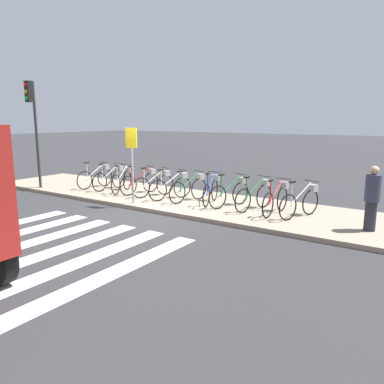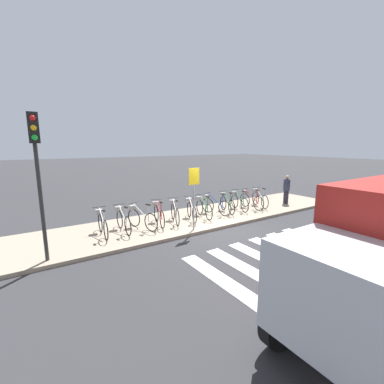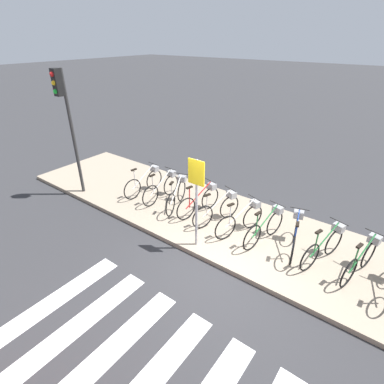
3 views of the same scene
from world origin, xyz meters
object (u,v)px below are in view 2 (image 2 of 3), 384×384
Objects in this scene: parked_bicycle_0 at (102,223)px; pedestrian at (286,189)px; parked_bicycle_1 at (123,219)px; parked_bicycle_4 at (175,211)px; parked_bicycle_5 at (191,209)px; parked_bicycle_9 at (239,201)px; parked_bicycle_8 at (226,203)px; parked_bicycle_3 at (158,213)px; traffic_light at (37,158)px; parked_bicycle_2 at (140,217)px; parked_bicycle_10 at (250,199)px; sign_post at (194,188)px; parked_bicycle_11 at (259,198)px; parked_bicycle_6 at (203,207)px; parked_bicycle_7 at (214,204)px.

pedestrian is (9.60, -0.36, 0.35)m from parked_bicycle_0.
parked_bicycle_1 is 8.87m from pedestrian.
parked_bicycle_4 is at bearing 177.10° from pedestrian.
parked_bicycle_9 is at bearing 2.94° from parked_bicycle_5.
parked_bicycle_9 is at bearing 0.22° from parked_bicycle_8.
traffic_light reaches higher than parked_bicycle_3.
parked_bicycle_2 is 4.17m from traffic_light.
parked_bicycle_3 is at bearing 176.73° from pedestrian.
parked_bicycle_3 is at bearing 174.15° from parked_bicycle_5.
parked_bicycle_10 is 4.50m from sign_post.
parked_bicycle_11 is at bearing -2.17° from parked_bicycle_8.
parked_bicycle_2 is at bearing 177.84° from pedestrian.
parked_bicycle_0 is at bearing 179.56° from parked_bicycle_6.
parked_bicycle_3 is at bearing 179.13° from parked_bicycle_11.
parked_bicycle_6 is 3.55m from parked_bicycle_11.
sign_post is (1.61, -1.22, 1.13)m from parked_bicycle_2.
parked_bicycle_10 is 0.42× the size of traffic_light.
parked_bicycle_4 is 1.43m from parked_bicycle_6.
parked_bicycle_0 is at bearing 179.65° from parked_bicycle_4.
parked_bicycle_4 is 2.85m from parked_bicycle_8.
parked_bicycle_9 is at bearing 9.38° from traffic_light.
parked_bicycle_5 is (3.66, -0.08, 0.00)m from parked_bicycle_0.
parked_bicycle_2 is 2.92m from parked_bicycle_6.
sign_post reaches higher than parked_bicycle_10.
parked_bicycle_6 is at bearing 43.10° from sign_post.
parked_bicycle_0 is 7.88m from parked_bicycle_11.
sign_post reaches higher than pedestrian.
parked_bicycle_6 is 2.87m from parked_bicycle_10.
parked_bicycle_2 is 5.80m from parked_bicycle_10.
parked_bicycle_1 and parked_bicycle_2 have the same top height.
parked_bicycle_2 is 0.99× the size of parked_bicycle_8.
parked_bicycle_4 is 0.99× the size of parked_bicycle_7.
parked_bicycle_5 is 0.96× the size of parked_bicycle_6.
parked_bicycle_8 is at bearing 0.31° from parked_bicycle_1.
parked_bicycle_6 is (3.58, -0.07, 0.00)m from parked_bicycle_1.
parked_bicycle_1 is 5.00m from parked_bicycle_8.
parked_bicycle_8 is at bearing 173.82° from pedestrian.
parked_bicycle_7 is at bearing 33.48° from sign_post.
parked_bicycle_6 is at bearing -0.44° from parked_bicycle_0.
parked_bicycle_0 is at bearing 157.19° from sign_post.
sign_post is (3.01, -1.26, 1.13)m from parked_bicycle_0.
parked_bicycle_2 and parked_bicycle_8 have the same top height.
parked_bicycle_8 is 0.99× the size of parked_bicycle_9.
parked_bicycle_1 is 0.71× the size of sign_post.
parked_bicycle_5 is 0.40× the size of traffic_light.
parked_bicycle_0 is 1.00× the size of parked_bicycle_1.
parked_bicycle_0 is 1.03× the size of parked_bicycle_7.
parked_bicycle_11 is 1.03× the size of pedestrian.
parked_bicycle_0 is 5.74m from parked_bicycle_8.
parked_bicycle_11 is (3.55, 0.01, 0.00)m from parked_bicycle_6.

